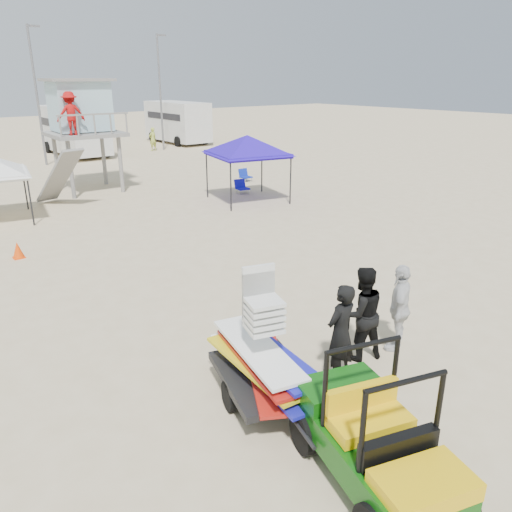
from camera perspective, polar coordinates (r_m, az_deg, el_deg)
ground at (r=9.70m, az=9.00°, el=-12.65°), size 140.00×140.00×0.00m
utility_cart at (r=6.97m, az=13.77°, el=-18.89°), size 1.90×2.71×1.87m
surf_trailer at (r=8.29m, az=0.83°, el=-11.43°), size 1.86×2.62×2.12m
man_left at (r=9.01m, az=9.64°, el=-8.65°), size 0.71×0.50×1.83m
man_mid at (r=9.73m, az=11.94°, el=-6.43°), size 1.10×0.98×1.87m
man_right at (r=10.23m, az=16.08°, el=-5.68°), size 1.13×0.93×1.80m
lifeguard_tower at (r=25.00m, az=-19.54°, el=15.40°), size 3.28×3.28×4.98m
canopy_blue at (r=21.74m, az=-1.00°, el=13.27°), size 3.48×3.48×3.24m
cone_far at (r=16.63m, az=-25.57°, el=0.61°), size 0.34×0.34×0.50m
beach_chair_b at (r=23.65m, az=-1.68°, el=7.96°), size 0.61×0.66×0.64m
beach_chair_c at (r=26.44m, az=-1.32°, el=9.23°), size 0.56×0.59×0.64m
rv_mid_right at (r=37.57m, az=-20.08°, el=13.52°), size 2.64×7.00×3.25m
rv_far_right at (r=42.67m, az=-8.99°, el=15.06°), size 2.64×6.60×3.25m
light_pole_left at (r=33.69m, az=-23.73°, el=16.25°), size 0.14×0.14×8.00m
light_pole_right at (r=38.48m, az=-10.88°, el=17.75°), size 0.14×0.14×8.00m
distant_beachgoers at (r=25.98m, az=-26.46°, el=8.23°), size 16.34×12.60×1.73m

